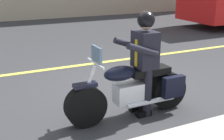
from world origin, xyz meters
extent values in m
plane|color=#333335|center=(0.00, 0.00, 0.00)|extent=(80.00, 80.00, 0.00)
cube|color=#E5DB4C|center=(0.00, -2.00, 0.01)|extent=(60.00, 0.16, 0.01)
cylinder|color=black|center=(1.23, 1.12, 0.33)|extent=(0.66, 0.20, 0.66)
cylinder|color=black|center=(-0.32, 1.11, 0.33)|extent=(0.66, 0.20, 0.66)
cube|color=silver|center=(0.43, 1.12, 0.42)|extent=(0.56, 0.28, 0.32)
ellipsoid|color=black|center=(0.63, 1.12, 0.78)|extent=(0.56, 0.28, 0.24)
cube|color=black|center=(0.08, 1.12, 0.74)|extent=(0.70, 0.28, 0.12)
cube|color=black|center=(-0.27, 1.33, 0.48)|extent=(0.40, 0.12, 0.36)
cube|color=black|center=(-0.27, 0.89, 0.48)|extent=(0.40, 0.12, 0.36)
cylinder|color=silver|center=(1.21, 1.12, 0.60)|extent=(0.35, 0.05, 0.76)
cylinder|color=silver|center=(1.05, 1.12, 1.00)|extent=(0.04, 0.60, 0.04)
cube|color=black|center=(1.23, 1.12, 0.68)|extent=(0.36, 0.16, 0.06)
cylinder|color=silver|center=(0.13, 1.28, 0.26)|extent=(0.90, 0.09, 0.08)
cube|color=slate|center=(1.03, 1.12, 1.12)|extent=(0.04, 0.32, 0.28)
cylinder|color=black|center=(0.18, 1.24, 0.42)|extent=(0.14, 0.14, 0.84)
cube|color=black|center=(0.24, 1.24, 0.05)|extent=(0.26, 0.11, 0.10)
cylinder|color=black|center=(0.18, 1.00, 0.42)|extent=(0.14, 0.14, 0.84)
cube|color=black|center=(0.24, 1.00, 0.05)|extent=(0.26, 0.11, 0.10)
cube|color=black|center=(0.18, 1.12, 1.12)|extent=(0.32, 0.40, 0.60)
cube|color=#B28C14|center=(0.34, 1.12, 1.08)|extent=(0.02, 0.07, 0.44)
cylinder|color=black|center=(0.36, 1.34, 1.18)|extent=(0.55, 0.10, 0.28)
cylinder|color=black|center=(0.36, 0.90, 1.18)|extent=(0.55, 0.10, 0.28)
sphere|color=tan|center=(0.18, 1.12, 1.55)|extent=(0.22, 0.22, 0.22)
sphere|color=black|center=(0.18, 1.12, 1.60)|extent=(0.28, 0.28, 0.28)
cylinder|color=black|center=(-8.27, -6.10, 0.50)|extent=(1.00, 0.30, 1.00)
camera|label=1|loc=(2.68, 5.08, 2.27)|focal=47.53mm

